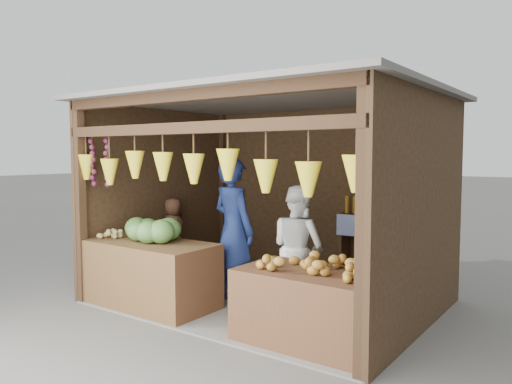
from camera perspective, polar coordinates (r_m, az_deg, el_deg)
ground at (r=6.71m, az=1.36°, el=-12.33°), size 80.00×80.00×0.00m
stall_structure at (r=6.41m, az=0.92°, el=2.03°), size 4.30×3.30×2.66m
back_shelf at (r=7.16m, az=14.24°, el=-4.24°), size 1.25×0.32×1.32m
counter_left at (r=6.54m, az=-12.08°, el=-9.14°), size 1.75×0.85×0.82m
counter_right at (r=5.18m, az=6.64°, el=-13.08°), size 1.54×0.85×0.75m
stool at (r=7.92m, az=-9.39°, el=-8.77°), size 0.28×0.28×0.27m
man_standing at (r=6.43m, az=-2.59°, el=-4.42°), size 0.78×0.61×1.89m
woman_standing at (r=6.20m, az=4.88°, el=-6.35°), size 0.90×0.79×1.55m
vendor_seated at (r=7.81m, az=-9.44°, el=-4.29°), size 0.57×0.50×0.99m
melon_pile at (r=6.48m, az=-12.13°, el=-4.10°), size 1.00×0.50×0.32m
tanfruit_pile at (r=6.87m, az=-16.06°, el=-4.50°), size 0.34×0.40×0.13m
mango_pile at (r=5.03m, az=7.12°, el=-7.88°), size 1.40×0.64×0.22m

